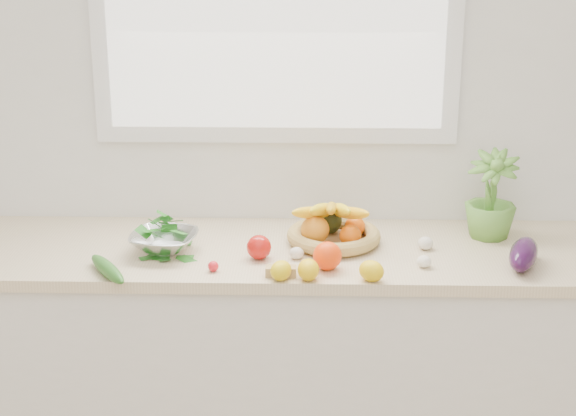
{
  "coord_description": "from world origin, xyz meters",
  "views": [
    {
      "loc": [
        0.12,
        -0.87,
        2.0
      ],
      "look_at": [
        0.05,
        1.93,
        1.05
      ],
      "focal_mm": 55.0,
      "sensor_mm": 36.0,
      "label": 1
    }
  ],
  "objects_px": {
    "eggplant": "(523,254)",
    "cucumber": "(107,269)",
    "potted_herb": "(491,196)",
    "apple": "(259,247)",
    "colander_with_spinach": "(164,237)",
    "fruit_basket": "(333,230)"
  },
  "relations": [
    {
      "from": "apple",
      "to": "fruit_basket",
      "type": "distance_m",
      "value": 0.29
    },
    {
      "from": "eggplant",
      "to": "fruit_basket",
      "type": "xyz_separation_m",
      "value": [
        -0.61,
        0.2,
        0.0
      ]
    },
    {
      "from": "eggplant",
      "to": "cucumber",
      "type": "bearing_deg",
      "value": -175.53
    },
    {
      "from": "potted_herb",
      "to": "fruit_basket",
      "type": "distance_m",
      "value": 0.57
    },
    {
      "from": "apple",
      "to": "eggplant",
      "type": "distance_m",
      "value": 0.86
    },
    {
      "from": "colander_with_spinach",
      "to": "fruit_basket",
      "type": "bearing_deg",
      "value": 10.66
    },
    {
      "from": "eggplant",
      "to": "colander_with_spinach",
      "type": "bearing_deg",
      "value": 175.44
    },
    {
      "from": "apple",
      "to": "potted_herb",
      "type": "relative_size",
      "value": 0.25
    },
    {
      "from": "eggplant",
      "to": "cucumber",
      "type": "height_order",
      "value": "eggplant"
    },
    {
      "from": "fruit_basket",
      "to": "colander_with_spinach",
      "type": "relative_size",
      "value": 1.37
    },
    {
      "from": "eggplant",
      "to": "colander_with_spinach",
      "type": "height_order",
      "value": "colander_with_spinach"
    },
    {
      "from": "cucumber",
      "to": "colander_with_spinach",
      "type": "distance_m",
      "value": 0.25
    },
    {
      "from": "eggplant",
      "to": "potted_herb",
      "type": "xyz_separation_m",
      "value": [
        -0.06,
        0.28,
        0.1
      ]
    },
    {
      "from": "eggplant",
      "to": "cucumber",
      "type": "relative_size",
      "value": 0.89
    },
    {
      "from": "potted_herb",
      "to": "apple",
      "type": "bearing_deg",
      "value": -163.92
    },
    {
      "from": "apple",
      "to": "fruit_basket",
      "type": "bearing_deg",
      "value": 31.08
    },
    {
      "from": "apple",
      "to": "cucumber",
      "type": "height_order",
      "value": "apple"
    },
    {
      "from": "apple",
      "to": "potted_herb",
      "type": "distance_m",
      "value": 0.84
    },
    {
      "from": "potted_herb",
      "to": "fruit_basket",
      "type": "xyz_separation_m",
      "value": [
        -0.55,
        -0.08,
        -0.1
      ]
    },
    {
      "from": "apple",
      "to": "cucumber",
      "type": "relative_size",
      "value": 0.32
    },
    {
      "from": "apple",
      "to": "eggplant",
      "type": "bearing_deg",
      "value": -3.47
    },
    {
      "from": "fruit_basket",
      "to": "colander_with_spinach",
      "type": "xyz_separation_m",
      "value": [
        -0.57,
        -0.11,
        0.01
      ]
    }
  ]
}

